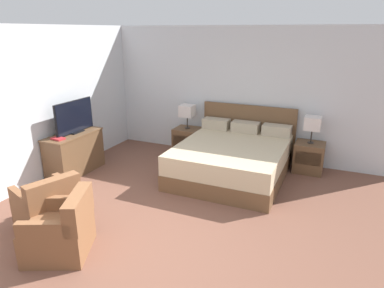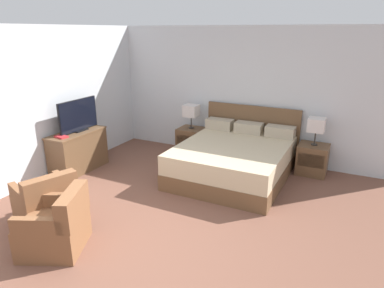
# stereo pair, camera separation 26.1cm
# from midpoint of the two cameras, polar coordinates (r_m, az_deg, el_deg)

# --- Properties ---
(ground_plane) EXTENTS (11.76, 11.76, 0.00)m
(ground_plane) POSITION_cam_midpoint_polar(r_m,az_deg,el_deg) (4.20, -13.25, -18.73)
(ground_plane) COLOR brown
(wall_back) EXTENTS (6.33, 0.06, 2.60)m
(wall_back) POSITION_cam_midpoint_polar(r_m,az_deg,el_deg) (7.00, 5.63, 8.44)
(wall_back) COLOR silver
(wall_back) RESTS_ON ground
(wall_left) EXTENTS (0.06, 5.72, 2.60)m
(wall_left) POSITION_cam_midpoint_polar(r_m,az_deg,el_deg) (6.49, -23.94, 6.15)
(wall_left) COLOR silver
(wall_left) RESTS_ON ground
(bed) EXTENTS (1.88, 2.13, 1.10)m
(bed) POSITION_cam_midpoint_polar(r_m,az_deg,el_deg) (6.14, 5.57, -2.41)
(bed) COLOR brown
(bed) RESTS_ON ground
(nightstand_left) EXTENTS (0.52, 0.47, 0.55)m
(nightstand_left) POSITION_cam_midpoint_polar(r_m,az_deg,el_deg) (7.26, -1.81, 0.55)
(nightstand_left) COLOR brown
(nightstand_left) RESTS_ON ground
(nightstand_right) EXTENTS (0.52, 0.47, 0.55)m
(nightstand_right) POSITION_cam_midpoint_polar(r_m,az_deg,el_deg) (6.63, 17.84, -2.12)
(nightstand_right) COLOR brown
(nightstand_right) RESTS_ON ground
(table_lamp_left) EXTENTS (0.28, 0.28, 0.50)m
(table_lamp_left) POSITION_cam_midpoint_polar(r_m,az_deg,el_deg) (7.09, -1.85, 5.52)
(table_lamp_left) COLOR #332D28
(table_lamp_left) RESTS_ON nightstand_left
(table_lamp_right) EXTENTS (0.28, 0.28, 0.50)m
(table_lamp_right) POSITION_cam_midpoint_polar(r_m,az_deg,el_deg) (6.45, 18.39, 3.26)
(table_lamp_right) COLOR #332D28
(table_lamp_right) RESTS_ON nightstand_right
(dresser) EXTENTS (0.48, 1.12, 0.74)m
(dresser) POSITION_cam_midpoint_polar(r_m,az_deg,el_deg) (6.64, -20.06, -1.35)
(dresser) COLOR brown
(dresser) RESTS_ON ground
(tv) EXTENTS (0.18, 0.90, 0.58)m
(tv) POSITION_cam_midpoint_polar(r_m,az_deg,el_deg) (6.52, -20.11, 4.21)
(tv) COLOR black
(tv) RESTS_ON dresser
(book_red_cover) EXTENTS (0.23, 0.17, 0.03)m
(book_red_cover) POSITION_cam_midpoint_polar(r_m,az_deg,el_deg) (6.27, -22.56, 0.82)
(book_red_cover) COLOR #B7282D
(book_red_cover) RESTS_ON dresser
(armchair_by_window) EXTENTS (0.88, 0.87, 0.76)m
(armchair_by_window) POSITION_cam_midpoint_polar(r_m,az_deg,el_deg) (5.01, -24.27, -9.64)
(armchair_by_window) COLOR brown
(armchair_by_window) RESTS_ON ground
(armchair_companion) EXTENTS (0.91, 0.91, 0.76)m
(armchair_companion) POSITION_cam_midpoint_polar(r_m,az_deg,el_deg) (4.42, -22.55, -13.28)
(armchair_companion) COLOR brown
(armchair_companion) RESTS_ON ground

